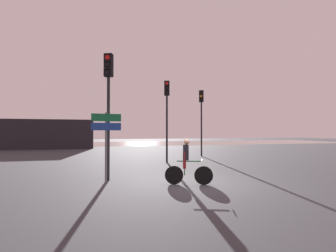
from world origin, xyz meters
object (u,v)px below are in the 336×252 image
Objects in this scene: traffic_light_far_right at (201,111)px; direction_sign_post at (106,134)px; traffic_light_near_left at (108,93)px; traffic_light_center at (167,106)px; distant_building at (39,134)px; cyclist at (187,161)px.

direction_sign_post is (-7.49, -8.69, -1.69)m from traffic_light_far_right.
traffic_light_near_left is 1.65m from direction_sign_post.
traffic_light_near_left is at bearing 71.49° from traffic_light_center.
direction_sign_post is at bearing 99.54° from traffic_light_near_left.
traffic_light_near_left is 1.90× the size of direction_sign_post.
traffic_light_center reaches higher than distant_building.
traffic_light_far_right is (7.40, 8.29, 0.09)m from traffic_light_near_left.
cyclist is at bearing 148.45° from direction_sign_post.
traffic_light_near_left is 3.04× the size of cyclist.
traffic_light_center is 1.93× the size of direction_sign_post.
traffic_light_near_left is 11.12m from traffic_light_far_right.
cyclist is at bearing 98.96° from traffic_light_center.
traffic_light_near_left reaches higher than direction_sign_post.
traffic_light_near_left is at bearing -73.26° from distant_building.
distant_building is 2.32× the size of traffic_light_far_right.
traffic_light_center is 3.09× the size of cyclist.
distant_building is at bearing -40.31° from traffic_light_center.
traffic_light_center reaches higher than traffic_light_near_left.
traffic_light_center is 6.27m from traffic_light_near_left.
direction_sign_post reaches higher than cyclist.
distant_building is 22.87m from traffic_light_near_left.
cyclist is (-1.08, -6.63, -2.63)m from traffic_light_center.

